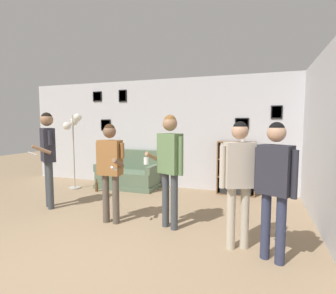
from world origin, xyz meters
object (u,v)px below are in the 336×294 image
at_px(person_player_foreground_left, 48,149).
at_px(person_watcher_holding_cup, 170,159).
at_px(person_spectator_far_right, 275,178).
at_px(couch, 129,175).
at_px(person_spectator_near_bookshelf, 239,172).
at_px(floor_lamp, 73,130).
at_px(bottle_on_floor, 97,187).
at_px(drinking_cup, 243,140).
at_px(bookshelf, 236,168).
at_px(person_player_foreground_center, 110,163).

bearing_deg(person_player_foreground_left, person_watcher_holding_cup, -3.71).
relative_size(person_player_foreground_left, person_spectator_far_right, 1.11).
xyz_separation_m(couch, person_player_foreground_left, (-0.66, -1.95, 0.83)).
bearing_deg(person_watcher_holding_cup, person_spectator_near_bookshelf, -17.75).
height_order(floor_lamp, person_player_foreground_left, floor_lamp).
xyz_separation_m(person_spectator_far_right, bottle_on_floor, (-3.78, 1.99, -0.87)).
xyz_separation_m(person_watcher_holding_cup, drinking_cup, (0.92, 2.30, 0.17)).
distance_m(bookshelf, person_player_foreground_center, 3.01).
height_order(floor_lamp, drinking_cup, floor_lamp).
xyz_separation_m(person_player_foreground_left, person_spectator_near_bookshelf, (3.51, -0.49, -0.13)).
xyz_separation_m(person_player_foreground_left, person_player_foreground_center, (1.51, -0.28, -0.16)).
relative_size(person_watcher_holding_cup, person_spectator_far_right, 1.07).
relative_size(person_watcher_holding_cup, bottle_on_floor, 5.92).
bearing_deg(person_player_foreground_left, person_spectator_far_right, -9.89).
height_order(person_watcher_holding_cup, bottle_on_floor, person_watcher_holding_cup).
height_order(bookshelf, bottle_on_floor, bookshelf).
bearing_deg(floor_lamp, bookshelf, 11.35).
distance_m(person_player_foreground_left, bottle_on_floor, 1.66).
height_order(person_player_foreground_left, person_watcher_holding_cup, person_player_foreground_left).
height_order(person_player_foreground_left, person_spectator_near_bookshelf, person_player_foreground_left).
distance_m(person_spectator_far_right, drinking_cup, 2.88).
distance_m(couch, bottle_on_floor, 0.84).
height_order(person_watcher_holding_cup, person_spectator_far_right, person_watcher_holding_cup).
xyz_separation_m(person_player_foreground_left, drinking_cup, (3.39, 2.14, 0.12)).
bearing_deg(person_player_foreground_left, floor_lamp, 111.29).
xyz_separation_m(person_player_foreground_center, drinking_cup, (1.88, 2.42, 0.27)).
xyz_separation_m(person_player_foreground_left, bottle_on_floor, (0.14, 1.31, -1.01)).
relative_size(bookshelf, person_spectator_far_right, 0.74).
relative_size(person_player_foreground_center, bottle_on_floor, 5.46).
xyz_separation_m(bookshelf, person_spectator_far_right, (0.66, -2.82, 0.39)).
relative_size(floor_lamp, person_watcher_holding_cup, 1.06).
relative_size(couch, drinking_cup, 16.10).
distance_m(bookshelf, person_watcher_holding_cup, 2.48).
distance_m(person_player_foreground_left, drinking_cup, 4.01).
bearing_deg(couch, person_spectator_near_bookshelf, -40.55).
bearing_deg(couch, floor_lamp, -154.56).
bearing_deg(person_spectator_near_bookshelf, bottle_on_floor, 151.86).
xyz_separation_m(couch, floor_lamp, (-1.20, -0.57, 1.15)).
xyz_separation_m(bookshelf, person_spectator_near_bookshelf, (0.25, -2.63, 0.40)).
bearing_deg(bottle_on_floor, bookshelf, 14.86).
bearing_deg(drinking_cup, couch, -175.94).
bearing_deg(person_player_foreground_center, bookshelf, 54.08).
bearing_deg(bottle_on_floor, person_spectator_near_bookshelf, -28.14).
distance_m(couch, floor_lamp, 1.76).
height_order(couch, drinking_cup, drinking_cup).
relative_size(person_player_foreground_left, bottle_on_floor, 6.18).
xyz_separation_m(bottle_on_floor, drinking_cup, (3.25, 0.83, 1.13)).
bearing_deg(bookshelf, person_player_foreground_center, -125.92).
bearing_deg(floor_lamp, person_watcher_holding_cup, -27.03).
relative_size(floor_lamp, bottle_on_floor, 6.29).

